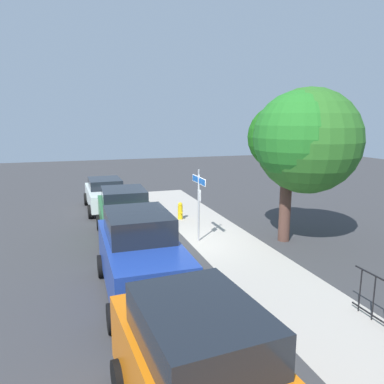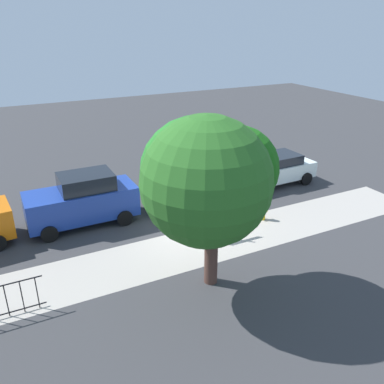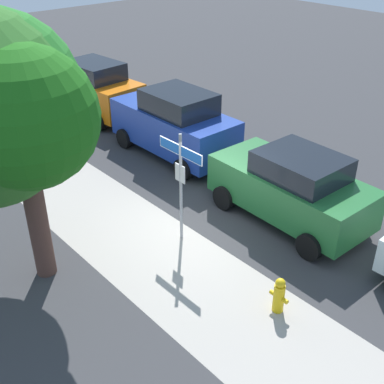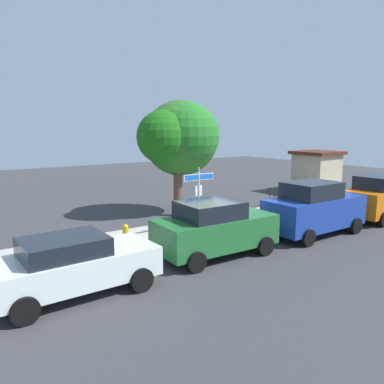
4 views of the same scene
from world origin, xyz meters
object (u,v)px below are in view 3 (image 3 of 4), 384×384
at_px(street_sign, 181,170).
at_px(car_yellow, 28,67).
at_px(car_green, 292,187).
at_px(car_orange, 92,88).
at_px(car_blue, 174,124).
at_px(fire_hydrant, 279,295).

relative_size(street_sign, car_yellow, 0.59).
bearing_deg(car_green, car_orange, -0.01).
relative_size(car_blue, car_yellow, 0.95).
distance_m(car_green, car_yellow, 14.39).
bearing_deg(car_blue, street_sign, 142.25).
bearing_deg(car_yellow, car_blue, 178.39).
distance_m(car_green, car_orange, 9.60).
distance_m(car_orange, fire_hydrant, 11.94).
xyz_separation_m(car_orange, fire_hydrant, (-11.54, 3.01, -0.63)).
distance_m(street_sign, car_green, 2.94).
bearing_deg(car_yellow, car_orange, -179.66).
height_order(car_blue, car_yellow, car_blue).
bearing_deg(fire_hydrant, car_orange, -14.61).
bearing_deg(car_orange, car_yellow, -0.61).
xyz_separation_m(car_green, car_blue, (4.80, -0.26, 0.12)).
relative_size(car_green, car_yellow, 0.90).
relative_size(street_sign, car_green, 0.65).
xyz_separation_m(car_blue, fire_hydrant, (-6.74, 3.00, -0.67)).
xyz_separation_m(car_green, fire_hydrant, (-1.94, 2.74, -0.55)).
relative_size(car_blue, fire_hydrant, 5.57).
relative_size(street_sign, car_orange, 0.60).
xyz_separation_m(car_blue, car_yellow, (9.60, 0.32, -0.20)).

